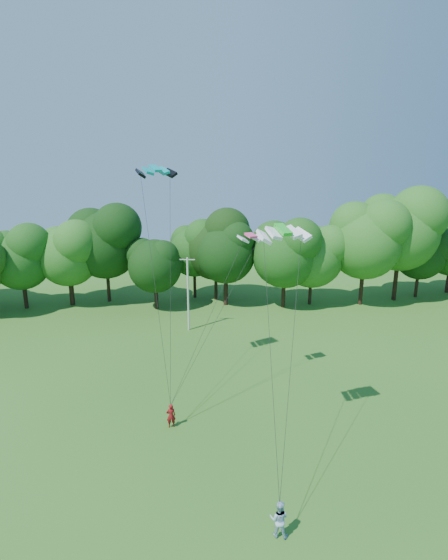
{
  "coord_description": "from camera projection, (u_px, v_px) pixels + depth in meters",
  "views": [
    {
      "loc": [
        -3.8,
        -14.2,
        16.64
      ],
      "look_at": [
        -1.13,
        13.0,
        9.21
      ],
      "focal_mm": 28.0,
      "sensor_mm": 36.0,
      "label": 1
    }
  ],
  "objects": [
    {
      "name": "kite_flyer_left",
      "position": [
        171.0,
        416.0,
        28.12
      ],
      "size": [
        0.65,
        0.49,
        1.64
      ],
      "primitive_type": "imported",
      "rotation": [
        0.0,
        0.0,
        3.31
      ],
      "color": "maroon",
      "rests_on": "ground"
    },
    {
      "name": "kite_green",
      "position": [
        283.0,
        230.0,
        23.39
      ],
      "size": [
        3.04,
        1.91,
        0.54
      ],
      "rotation": [
        0.0,
        0.0,
        0.25
      ],
      "color": "green",
      "rests_on": "ground"
    },
    {
      "name": "kite_flyer_right",
      "position": [
        279.0,
        519.0,
        19.87
      ],
      "size": [
        1.07,
        0.94,
        1.83
      ],
      "primitive_type": "imported",
      "rotation": [
        0.0,
        0.0,
        2.81
      ],
      "color": "#A2C6E1",
      "rests_on": "ground"
    },
    {
      "name": "utility_pole",
      "position": [
        188.0,
        293.0,
        43.66
      ],
      "size": [
        1.51,
        0.29,
        7.55
      ],
      "rotation": [
        0.0,
        0.0,
        -0.14
      ],
      "color": "beige",
      "rests_on": "ground"
    },
    {
      "name": "tree_back_center",
      "position": [
        216.0,
        240.0,
        52.58
      ],
      "size": [
        8.26,
        8.26,
        12.02
      ],
      "color": "#342714",
      "rests_on": "ground"
    },
    {
      "name": "kite_teal",
      "position": [
        155.0,
        168.0,
        30.47
      ],
      "size": [
        3.01,
        2.28,
        0.51
      ],
      "rotation": [
        0.0,
        0.0,
        0.43
      ],
      "color": "#0598A1",
      "rests_on": "ground"
    },
    {
      "name": "kite_pink",
      "position": [
        251.0,
        235.0,
        30.61
      ],
      "size": [
        2.06,
        1.5,
        0.29
      ],
      "rotation": [
        0.0,
        0.0,
        0.35
      ],
      "color": "#FC4682",
      "rests_on": "ground"
    }
  ]
}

